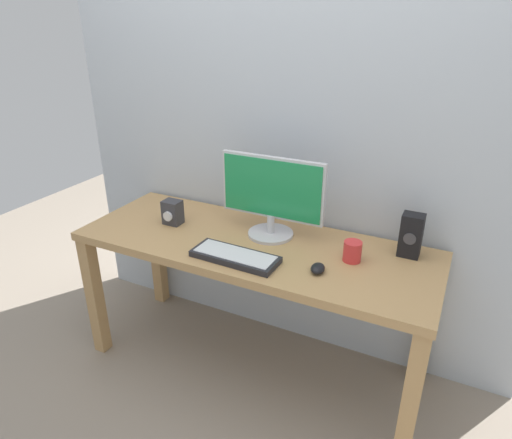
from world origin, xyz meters
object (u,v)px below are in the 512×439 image
audio_controller (172,212)px  coffee_mug (352,251)px  speaker_right (411,235)px  desk (254,261)px  keyboard_primary (235,256)px  mouse (318,268)px  monitor (272,195)px

audio_controller → coffee_mug: bearing=1.8°
speaker_right → desk: bearing=-164.0°
desk → keyboard_primary: keyboard_primary is taller
mouse → audio_controller: audio_controller is taller
monitor → keyboard_primary: size_ratio=1.30×
monitor → mouse: bearing=-36.4°
mouse → speaker_right: size_ratio=0.41×
coffee_mug → mouse: bearing=-122.3°
mouse → desk: bearing=154.9°
speaker_right → coffee_mug: size_ratio=2.16×
speaker_right → coffee_mug: speaker_right is taller
audio_controller → coffee_mug: audio_controller is taller
desk → speaker_right: bearing=16.0°
desk → speaker_right: (0.67, 0.19, 0.20)m
mouse → coffee_mug: coffee_mug is taller
keyboard_primary → speaker_right: (0.67, 0.37, 0.08)m
monitor → speaker_right: size_ratio=2.60×
desk → mouse: 0.40m
mouse → coffee_mug: (0.10, 0.16, 0.03)m
audio_controller → desk: bearing=-0.6°
desk → coffee_mug: (0.46, 0.03, 0.15)m
speaker_right → coffee_mug: (-0.21, -0.16, -0.05)m
coffee_mug → monitor: bearing=169.6°
speaker_right → audio_controller: bearing=-170.6°
keyboard_primary → audio_controller: 0.50m
speaker_right → audio_controller: (-1.14, -0.19, -0.04)m
mouse → coffee_mug: bearing=51.7°
desk → monitor: bearing=69.8°
keyboard_primary → audio_controller: (-0.47, 0.19, 0.05)m
audio_controller → mouse: bearing=-9.0°
mouse → audio_controller: (-0.82, 0.13, 0.04)m
coffee_mug → audio_controller: bearing=-178.2°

